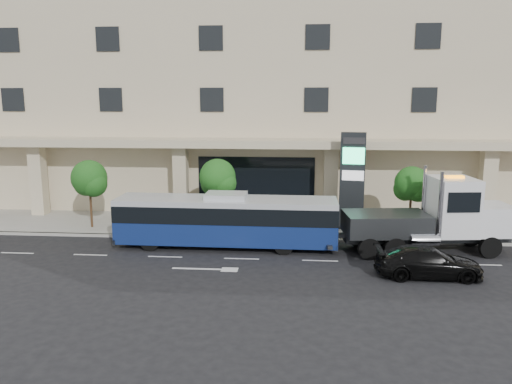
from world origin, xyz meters
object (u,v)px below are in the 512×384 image
at_px(city_bus, 226,220).
at_px(tow_truck, 435,218).
at_px(signage_pylon, 352,181).
at_px(black_sedan, 428,262).

relative_size(city_bus, tow_truck, 1.20).
bearing_deg(tow_truck, signage_pylon, 128.03).
distance_m(tow_truck, black_sedan, 4.20).
distance_m(city_bus, black_sedan, 10.65).
distance_m(black_sedan, signage_pylon, 8.64).
bearing_deg(tow_truck, city_bus, 173.20).
height_order(city_bus, black_sedan, city_bus).
distance_m(city_bus, signage_pylon, 8.37).
bearing_deg(city_bus, tow_truck, 0.53).
bearing_deg(black_sedan, city_bus, 68.65).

